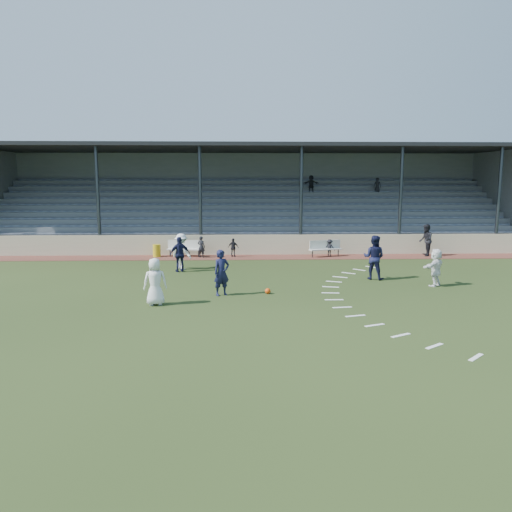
{
  "coord_description": "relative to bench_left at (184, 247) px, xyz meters",
  "views": [
    {
      "loc": [
        -0.7,
        -18.13,
        4.46
      ],
      "look_at": [
        0.0,
        2.5,
        1.3
      ],
      "focal_mm": 35.0,
      "sensor_mm": 36.0,
      "label": 1
    }
  ],
  "objects": [
    {
      "name": "sub_left_far",
      "position": [
        2.87,
        -0.25,
        -0.02
      ],
      "size": [
        0.68,
        0.44,
        1.08
      ],
      "primitive_type": "imported",
      "rotation": [
        0.0,
        0.0,
        2.84
      ],
      "color": "black",
      "rests_on": "cinder_track"
    },
    {
      "name": "cinder_track",
      "position": [
        3.91,
        -0.4,
        -0.57
      ],
      "size": [
        34.0,
        2.0,
        0.02
      ],
      "primitive_type": "cube",
      "color": "brown",
      "rests_on": "ground"
    },
    {
      "name": "player_navy_mid",
      "position": [
        9.28,
        -7.03,
        0.42
      ],
      "size": [
        1.21,
        1.13,
        2.0
      ],
      "primitive_type": "imported",
      "rotation": [
        0.0,
        0.0,
        2.65
      ],
      "color": "#141637",
      "rests_on": "ground"
    },
    {
      "name": "grandstand",
      "position": [
        3.91,
        5.36,
        1.62
      ],
      "size": [
        34.6,
        9.0,
        6.61
      ],
      "color": "slate",
      "rests_on": "ground"
    },
    {
      "name": "player_navy_lead",
      "position": [
        2.52,
        -10.0,
        0.31
      ],
      "size": [
        0.78,
        0.69,
        1.79
      ],
      "primitive_type": "imported",
      "rotation": [
        0.0,
        0.0,
        0.5
      ],
      "color": "#141637",
      "rests_on": "ground"
    },
    {
      "name": "football",
      "position": [
        4.33,
        -9.81,
        -0.47
      ],
      "size": [
        0.22,
        0.22,
        0.22
      ],
      "primitive_type": "sphere",
      "color": "#E5490D",
      "rests_on": "ground"
    },
    {
      "name": "official",
      "position": [
        14.18,
        -0.3,
        0.37
      ],
      "size": [
        0.89,
        1.04,
        1.87
      ],
      "primitive_type": "imported",
      "rotation": [
        0.0,
        0.0,
        4.49
      ],
      "color": "black",
      "rests_on": "cinder_track"
    },
    {
      "name": "player_white_lead",
      "position": [
        0.19,
        -11.43,
        0.27
      ],
      "size": [
        0.92,
        0.68,
        1.71
      ],
      "primitive_type": "imported",
      "rotation": [
        0.0,
        0.0,
        3.32
      ],
      "color": "white",
      "rests_on": "ground"
    },
    {
      "name": "bench_left",
      "position": [
        0.0,
        0.0,
        0.0
      ],
      "size": [
        2.04,
        0.75,
        0.95
      ],
      "rotation": [
        0.0,
        0.0,
        -0.15
      ],
      "color": "silver",
      "rests_on": "cinder_track"
    },
    {
      "name": "penalty_arc",
      "position": [
        8.03,
        -10.9,
        -0.58
      ],
      "size": [
        3.89,
        14.63,
        0.01
      ],
      "color": "white",
      "rests_on": "ground"
    },
    {
      "name": "ground",
      "position": [
        3.91,
        -10.9,
        -0.58
      ],
      "size": [
        90.0,
        90.0,
        0.0
      ],
      "primitive_type": "plane",
      "color": "#283817",
      "rests_on": "ground"
    },
    {
      "name": "player_white_back",
      "position": [
        11.51,
        -8.55,
        0.22
      ],
      "size": [
        1.41,
        1.36,
        1.6
      ],
      "primitive_type": "imported",
      "rotation": [
        0.0,
        0.0,
        3.89
      ],
      "color": "white",
      "rests_on": "ground"
    },
    {
      "name": "sub_right",
      "position": [
        8.51,
        -0.17,
        -0.07
      ],
      "size": [
        0.71,
        0.5,
        0.99
      ],
      "primitive_type": "imported",
      "rotation": [
        0.0,
        0.0,
        2.92
      ],
      "color": "black",
      "rests_on": "cinder_track"
    },
    {
      "name": "sub_left_near",
      "position": [
        1.02,
        -0.47,
        0.06
      ],
      "size": [
        0.53,
        0.45,
        1.24
      ],
      "primitive_type": "imported",
      "rotation": [
        0.0,
        0.0,
        2.75
      ],
      "color": "black",
      "rests_on": "cinder_track"
    },
    {
      "name": "player_white_wing",
      "position": [
        0.31,
        -4.17,
        0.31
      ],
      "size": [
        1.33,
        1.23,
        1.8
      ],
      "primitive_type": "imported",
      "rotation": [
        0.0,
        0.0,
        2.5
      ],
      "color": "white",
      "rests_on": "ground"
    },
    {
      "name": "bench_right",
      "position": [
        8.24,
        -0.28,
        0.0
      ],
      "size": [
        2.02,
        1.08,
        0.95
      ],
      "rotation": [
        0.0,
        0.0,
        0.32
      ],
      "color": "silver",
      "rests_on": "cinder_track"
    },
    {
      "name": "trash_bin",
      "position": [
        -1.6,
        -0.09,
        -0.2
      ],
      "size": [
        0.45,
        0.45,
        0.72
      ],
      "primitive_type": "cylinder",
      "color": "gold",
      "rests_on": "cinder_track"
    },
    {
      "name": "player_navy_wing",
      "position": [
        0.31,
        -4.86,
        0.28
      ],
      "size": [
        1.09,
        0.74,
        1.72
      ],
      "primitive_type": "imported",
      "rotation": [
        0.0,
        0.0,
        3.5
      ],
      "color": "#141637",
      "rests_on": "ground"
    },
    {
      "name": "retaining_wall",
      "position": [
        3.91,
        0.65,
        0.02
      ],
      "size": [
        34.0,
        0.18,
        1.2
      ],
      "primitive_type": "cube",
      "color": "beige",
      "rests_on": "ground"
    }
  ]
}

